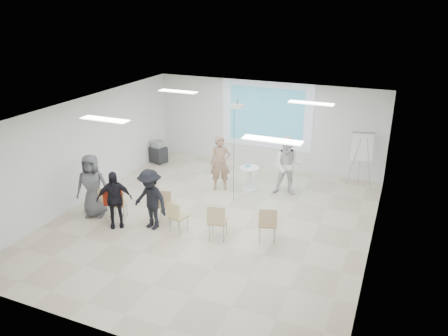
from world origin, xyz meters
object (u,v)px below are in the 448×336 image
at_px(chair_center, 176,215).
at_px(chair_left_inner, 164,203).
at_px(chair_right_far, 268,222).
at_px(av_cart, 158,153).
at_px(audience_mid, 150,196).
at_px(player_right, 288,163).
at_px(chair_right_inner, 217,219).
at_px(flipchart_easel, 362,147).
at_px(audience_left, 114,195).
at_px(chair_far_left, 98,198).
at_px(player_left, 220,160).
at_px(pedestal_table, 249,177).
at_px(chair_left_mid, 118,203).
at_px(laptop, 165,203).
at_px(audience_outer, 92,182).

bearing_deg(chair_center, chair_left_inner, 156.88).
relative_size(chair_right_far, av_cart, 1.14).
bearing_deg(chair_left_inner, audience_mid, -126.81).
bearing_deg(chair_center, player_right, 71.14).
height_order(chair_right_inner, flipchart_easel, flipchart_easel).
bearing_deg(audience_left, chair_far_left, 119.37).
bearing_deg(player_left, audience_left, -139.48).
bearing_deg(pedestal_table, chair_far_left, -136.01).
bearing_deg(pedestal_table, chair_left_inner, -115.71).
bearing_deg(audience_mid, player_left, 90.90).
xyz_separation_m(chair_left_mid, audience_mid, (1.05, -0.04, 0.42)).
relative_size(chair_left_inner, chair_right_far, 1.01).
height_order(chair_far_left, chair_left_mid, chair_left_mid).
bearing_deg(chair_center, av_cart, 136.85).
bearing_deg(pedestal_table, chair_left_mid, -128.68).
height_order(chair_left_inner, chair_right_far, chair_left_inner).
xyz_separation_m(audience_left, av_cart, (-1.44, 4.53, -0.50)).
bearing_deg(laptop, audience_outer, -2.37).
distance_m(chair_far_left, chair_right_far, 4.72).
bearing_deg(pedestal_table, av_cart, 165.21).
bearing_deg(audience_outer, chair_left_inner, -9.07).
distance_m(player_right, chair_center, 3.92).
distance_m(chair_left_mid, laptop, 1.27).
xyz_separation_m(chair_center, audience_outer, (-2.53, -0.02, 0.48)).
bearing_deg(chair_right_inner, chair_center, 173.74).
relative_size(chair_left_mid, audience_outer, 0.43).
bearing_deg(flipchart_easel, chair_right_inner, -133.26).
relative_size(laptop, audience_outer, 0.18).
height_order(chair_center, laptop, chair_center).
bearing_deg(av_cart, flipchart_easel, 22.34).
relative_size(audience_left, av_cart, 2.13).
bearing_deg(audience_left, chair_left_mid, 78.81).
distance_m(chair_left_inner, av_cart, 4.58).
distance_m(chair_far_left, chair_left_inner, 1.91).
distance_m(player_left, chair_right_far, 3.42).
xyz_separation_m(chair_center, chair_right_far, (2.24, 0.45, 0.05)).
relative_size(chair_left_mid, laptop, 2.43).
relative_size(pedestal_table, chair_right_inner, 0.83).
xyz_separation_m(player_left, chair_far_left, (-2.39, -2.86, -0.49)).
bearing_deg(flipchart_easel, chair_far_left, -155.92).
relative_size(chair_right_inner, audience_mid, 0.51).
bearing_deg(flipchart_easel, player_left, -166.96).
distance_m(chair_center, laptop, 0.77).
bearing_deg(flipchart_easel, audience_outer, -155.68).
bearing_deg(av_cart, chair_center, -36.88).
relative_size(audience_left, audience_outer, 0.89).
distance_m(flipchart_easel, av_cart, 7.01).
distance_m(player_left, audience_left, 3.60).
xyz_separation_m(chair_left_inner, flipchart_easel, (4.43, 4.47, 0.75)).
xyz_separation_m(audience_mid, av_cart, (-2.35, 4.25, -0.54)).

